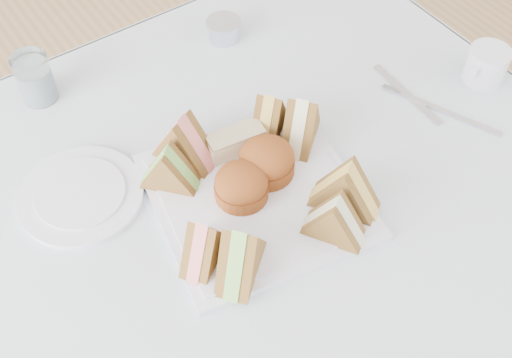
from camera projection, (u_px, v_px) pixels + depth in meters
table at (279, 299)px, 1.33m from camera, size 0.90×0.90×0.74m
tablecloth at (286, 191)px, 1.03m from camera, size 1.02×1.02×0.01m
serving_plate at (256, 196)px, 1.02m from camera, size 0.36×0.36×0.01m
sandwich_fl_a at (204, 241)px, 0.91m from camera, size 0.10×0.09×0.08m
sandwich_fl_b at (240, 251)px, 0.89m from camera, size 0.11×0.11×0.10m
sandwich_fr_a at (346, 186)px, 0.96m from camera, size 0.10×0.12×0.10m
sandwich_fr_b at (335, 217)px, 0.93m from camera, size 0.09×0.10×0.08m
sandwich_bl_a at (169, 167)px, 0.99m from camera, size 0.09×0.10×0.08m
sandwich_bl_b at (184, 139)px, 1.02m from camera, size 0.09×0.12×0.10m
sandwich_br_a at (301, 120)px, 1.05m from camera, size 0.11×0.10×0.09m
sandwich_br_b at (269, 114)px, 1.06m from camera, size 0.10×0.09×0.08m
scone_left at (241, 185)px, 0.99m from camera, size 0.10×0.10×0.06m
scone_right at (267, 160)px, 1.01m from camera, size 0.10×0.10×0.06m
pastry_slice at (236, 142)px, 1.05m from camera, size 0.10×0.05×0.04m
side_plate at (81, 195)px, 1.02m from camera, size 0.20×0.20×0.01m
water_glass at (35, 78)px, 1.12m from camera, size 0.07×0.07×0.09m
tea_strainer at (224, 31)px, 1.25m from camera, size 0.09×0.09×0.04m
knife at (407, 94)px, 1.16m from camera, size 0.02×0.18×0.00m
fork at (449, 114)px, 1.13m from camera, size 0.08×0.18×0.00m
creamer_jug at (486, 65)px, 1.17m from camera, size 0.09×0.09×0.07m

